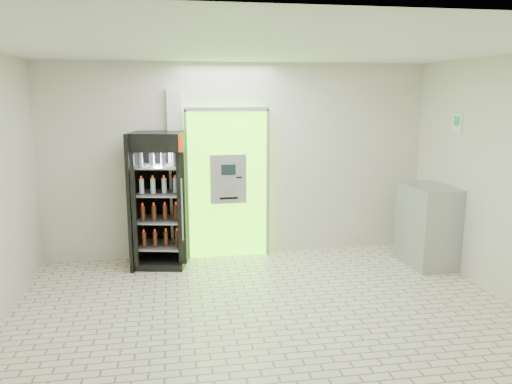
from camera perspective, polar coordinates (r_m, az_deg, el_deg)
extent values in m
plane|color=beige|center=(5.85, 1.61, -14.51)|extent=(6.00, 6.00, 0.00)
plane|color=silver|center=(7.80, -1.92, 3.59)|extent=(6.00, 0.00, 6.00)
plane|color=silver|center=(3.04, 11.12, -9.03)|extent=(6.00, 0.00, 6.00)
plane|color=white|center=(5.29, 1.80, 16.22)|extent=(6.00, 6.00, 0.00)
cube|color=#5FF413|center=(7.77, -3.30, 0.92)|extent=(1.20, 0.12, 2.30)
cube|color=gray|center=(7.57, -3.33, 9.42)|extent=(1.28, 0.04, 0.06)
cube|color=gray|center=(7.65, -7.93, 0.68)|extent=(0.04, 0.04, 2.30)
cube|color=gray|center=(7.79, 1.37, 0.97)|extent=(0.04, 0.04, 2.30)
cube|color=black|center=(7.87, -2.47, -3.79)|extent=(0.62, 0.01, 0.67)
cube|color=black|center=(7.58, -5.90, 6.96)|extent=(0.22, 0.01, 0.18)
cube|color=#9B9DA2|center=(7.64, -3.21, 1.51)|extent=(0.55, 0.12, 0.75)
cube|color=black|center=(7.55, -3.17, 2.55)|extent=(0.22, 0.01, 0.16)
cube|color=gray|center=(7.60, -3.14, 0.47)|extent=(0.16, 0.01, 0.12)
cube|color=black|center=(7.59, -1.96, 1.69)|extent=(0.09, 0.01, 0.02)
cube|color=black|center=(7.63, -3.13, -0.71)|extent=(0.28, 0.01, 0.03)
cube|color=silver|center=(7.71, -9.09, 1.86)|extent=(0.22, 0.10, 2.60)
cube|color=#193FB2|center=(7.61, -9.17, 4.39)|extent=(0.09, 0.01, 0.06)
cube|color=red|center=(7.63, -9.14, 3.42)|extent=(0.09, 0.01, 0.06)
cube|color=yellow|center=(7.65, -9.11, 2.46)|extent=(0.09, 0.01, 0.06)
cube|color=orange|center=(7.67, -9.08, 1.50)|extent=(0.09, 0.01, 0.06)
cube|color=red|center=(7.69, -9.05, 0.54)|extent=(0.09, 0.01, 0.06)
cube|color=black|center=(7.48, -11.00, -0.88)|extent=(0.87, 0.81, 1.99)
cube|color=black|center=(7.79, -10.95, -0.40)|extent=(0.74, 0.20, 1.99)
cube|color=red|center=(7.02, -11.32, 5.47)|extent=(0.72, 0.15, 0.24)
cube|color=white|center=(7.01, -11.32, 5.47)|extent=(0.41, 0.09, 0.07)
cube|color=black|center=(7.73, -10.74, -7.75)|extent=(0.87, 0.81, 0.10)
cylinder|color=gray|center=(7.15, -8.44, -2.02)|extent=(0.03, 0.03, 0.90)
cube|color=gray|center=(7.65, -10.80, -5.98)|extent=(0.73, 0.69, 0.02)
cube|color=gray|center=(7.55, -10.91, -3.10)|extent=(0.73, 0.69, 0.02)
cube|color=gray|center=(7.46, -11.03, -0.13)|extent=(0.73, 0.69, 0.02)
cube|color=gray|center=(7.39, -11.14, 2.89)|extent=(0.73, 0.69, 0.02)
cube|color=#9B9DA2|center=(7.87, 19.02, -3.64)|extent=(0.63, 0.92, 1.20)
cube|color=gray|center=(7.72, 17.08, -3.35)|extent=(0.03, 0.88, 0.01)
cube|color=white|center=(7.71, 22.03, 7.32)|extent=(0.02, 0.22, 0.26)
cube|color=#0D9331|center=(7.70, 21.97, 7.54)|extent=(0.00, 0.14, 0.14)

